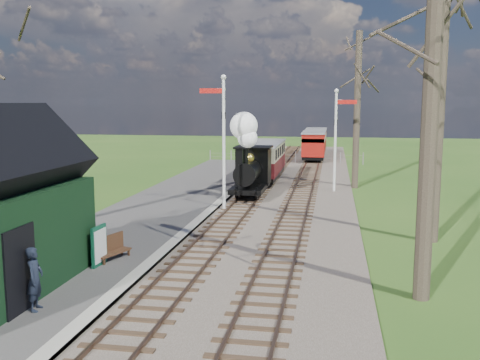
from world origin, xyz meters
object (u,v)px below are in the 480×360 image
Objects in this scene: semaphore_far at (337,132)px; sign_board at (99,246)px; red_carriage_b at (316,141)px; bench at (111,248)px; semaphore_near at (222,133)px; red_carriage_a at (314,145)px; coach at (265,159)px; person at (35,279)px; locomotive at (250,161)px.

sign_board is at bearing -114.35° from semaphore_far.
bench is at bearing -98.12° from red_carriage_b.
red_carriage_a is at bearing 81.08° from semaphore_near.
coach is 17.82m from red_carriage_b.
coach is at bearing -17.30° from person.
semaphore_far is 1.20× the size of red_carriage_a.
locomotive is 2.88× the size of person.
bench is (0.08, 0.64, -0.25)m from sign_board.
locomotive is at bearing -98.17° from red_carriage_a.
locomotive is at bearing -148.17° from semaphore_far.
semaphore_near reaches higher than locomotive.
sign_board is (-5.16, -36.29, -0.61)m from red_carriage_b.
bench is 4.16m from person.
sign_board is at bearing -96.77° from bench.
sign_board is at bearing -101.43° from locomotive.
semaphore_near is 9.61m from coach.
person is at bearing -98.91° from locomotive.
semaphore_near is 27.27m from red_carriage_b.
semaphore_near is 1.31× the size of red_carriage_a.
bench is at bearing -101.68° from locomotive.
coach is (-4.37, 3.34, -1.88)m from semaphore_far.
coach is 4.61× the size of person.
red_carriage_a reaches higher than sign_board.
semaphore_near is at bearing -130.60° from semaphore_far.
person is (-2.54, -22.17, -0.52)m from coach.
semaphore_far is 1.20× the size of red_carriage_b.
locomotive reaches higher than bench.
semaphore_far is 15.69m from red_carriage_a.
semaphore_near is 7.91m from semaphore_far.
semaphore_far is 0.82× the size of coach.
coach is 18.85m from sign_board.
coach is at bearing 142.64° from semaphore_far.
semaphore_far is at bearing 31.83° from locomotive.
coach is at bearing 89.89° from locomotive.
red_carriage_b is (3.37, 26.97, -2.22)m from semaphore_near.
person reaches higher than sign_board.
semaphore_far is 21.13m from red_carriage_b.
semaphore_far is (5.14, 6.00, -0.27)m from semaphore_near.
semaphore_far is 5.81m from coach.
semaphore_far reaches higher than locomotive.
red_carriage_a reaches higher than bench.
coach reaches higher than person.
red_carriage_a and red_carriage_b have the same top height.
red_carriage_b is 3.98× the size of sign_board.
red_carriage_b reaches higher than sign_board.
red_carriage_b is (0.00, 5.50, 0.00)m from red_carriage_a.
coach reaches higher than bench.
semaphore_near is 4.58× the size of bench.
person is at bearing -110.16° from semaphore_far.
semaphore_near is 3.73m from locomotive.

